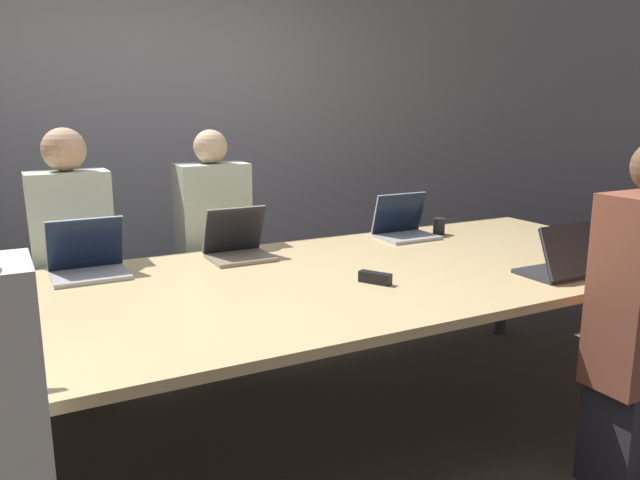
{
  "coord_description": "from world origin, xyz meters",
  "views": [
    {
      "loc": [
        -0.91,
        -2.45,
        1.56
      ],
      "look_at": [
        0.45,
        0.1,
        0.92
      ],
      "focal_mm": 35.0,
      "sensor_mm": 36.0,
      "label": 1
    }
  ],
  "objects_px": {
    "person_far_midleft": "(74,271)",
    "laptop_far_center": "(237,244)",
    "person_far_center": "(215,256)",
    "laptop_far_midleft": "(88,259)",
    "cup_far_right": "(439,226)",
    "laptop_near_right": "(562,262)",
    "laptop_far_right": "(403,225)",
    "stapler": "(375,278)"
  },
  "relations": [
    {
      "from": "laptop_far_midleft",
      "to": "laptop_far_center",
      "type": "height_order",
      "value": "laptop_far_midleft"
    },
    {
      "from": "person_far_midleft",
      "to": "stapler",
      "type": "height_order",
      "value": "person_far_midleft"
    },
    {
      "from": "laptop_far_midleft",
      "to": "person_far_center",
      "type": "bearing_deg",
      "value": 30.64
    },
    {
      "from": "laptop_far_midleft",
      "to": "stapler",
      "type": "height_order",
      "value": "laptop_far_midleft"
    },
    {
      "from": "person_far_midleft",
      "to": "stapler",
      "type": "relative_size",
      "value": 9.48
    },
    {
      "from": "person_far_center",
      "to": "stapler",
      "type": "bearing_deg",
      "value": -73.42
    },
    {
      "from": "laptop_far_right",
      "to": "stapler",
      "type": "xyz_separation_m",
      "value": [
        -0.68,
        -0.74,
        -0.05
      ]
    },
    {
      "from": "laptop_far_center",
      "to": "stapler",
      "type": "relative_size",
      "value": 2.07
    },
    {
      "from": "laptop_far_midleft",
      "to": "laptop_near_right",
      "type": "xyz_separation_m",
      "value": [
        1.93,
        -1.05,
        -0.01
      ]
    },
    {
      "from": "person_far_center",
      "to": "laptop_far_midleft",
      "type": "bearing_deg",
      "value": -149.36
    },
    {
      "from": "laptop_far_midleft",
      "to": "laptop_far_center",
      "type": "bearing_deg",
      "value": -0.6
    },
    {
      "from": "laptop_far_midleft",
      "to": "cup_far_right",
      "type": "distance_m",
      "value": 2.03
    },
    {
      "from": "person_far_midleft",
      "to": "laptop_far_right",
      "type": "distance_m",
      "value": 1.86
    },
    {
      "from": "stapler",
      "to": "laptop_far_midleft",
      "type": "bearing_deg",
      "value": 116.94
    },
    {
      "from": "person_far_midleft",
      "to": "cup_far_right",
      "type": "relative_size",
      "value": 14.55
    },
    {
      "from": "laptop_near_right",
      "to": "cup_far_right",
      "type": "distance_m",
      "value": 1.03
    },
    {
      "from": "person_far_midleft",
      "to": "laptop_near_right",
      "type": "distance_m",
      "value": 2.43
    },
    {
      "from": "laptop_far_midleft",
      "to": "cup_far_right",
      "type": "xyz_separation_m",
      "value": [
        2.03,
        -0.02,
        -0.03
      ]
    },
    {
      "from": "laptop_near_right",
      "to": "laptop_far_center",
      "type": "bearing_deg",
      "value": -41.11
    },
    {
      "from": "person_far_midleft",
      "to": "cup_far_right",
      "type": "distance_m",
      "value": 2.1
    },
    {
      "from": "person_far_midleft",
      "to": "person_far_center",
      "type": "height_order",
      "value": "person_far_midleft"
    },
    {
      "from": "person_far_midleft",
      "to": "cup_far_right",
      "type": "height_order",
      "value": "person_far_midleft"
    },
    {
      "from": "laptop_near_right",
      "to": "laptop_far_center",
      "type": "relative_size",
      "value": 1.01
    },
    {
      "from": "laptop_far_right",
      "to": "laptop_far_center",
      "type": "xyz_separation_m",
      "value": [
        -1.06,
        -0.02,
        0.0
      ]
    },
    {
      "from": "laptop_near_right",
      "to": "stapler",
      "type": "height_order",
      "value": "laptop_near_right"
    },
    {
      "from": "laptop_far_midleft",
      "to": "stapler",
      "type": "xyz_separation_m",
      "value": [
        1.11,
        -0.74,
        -0.05
      ]
    },
    {
      "from": "cup_far_right",
      "to": "laptop_far_center",
      "type": "xyz_separation_m",
      "value": [
        -1.3,
        0.01,
        0.03
      ]
    },
    {
      "from": "person_far_center",
      "to": "stapler",
      "type": "xyz_separation_m",
      "value": [
        0.35,
        -1.18,
        0.12
      ]
    },
    {
      "from": "laptop_far_midleft",
      "to": "laptop_far_center",
      "type": "distance_m",
      "value": 0.73
    },
    {
      "from": "laptop_far_center",
      "to": "cup_far_right",
      "type": "bearing_deg",
      "value": -0.65
    },
    {
      "from": "laptop_far_midleft",
      "to": "person_far_midleft",
      "type": "distance_m",
      "value": 0.42
    },
    {
      "from": "laptop_near_right",
      "to": "laptop_far_right",
      "type": "relative_size",
      "value": 0.93
    },
    {
      "from": "laptop_near_right",
      "to": "person_far_center",
      "type": "xyz_separation_m",
      "value": [
        -1.17,
        1.5,
        -0.16
      ]
    },
    {
      "from": "laptop_far_center",
      "to": "person_far_center",
      "type": "xyz_separation_m",
      "value": [
        0.02,
        0.46,
        -0.17
      ]
    },
    {
      "from": "laptop_far_center",
      "to": "stapler",
      "type": "xyz_separation_m",
      "value": [
        0.38,
        -0.73,
        -0.05
      ]
    },
    {
      "from": "cup_far_right",
      "to": "stapler",
      "type": "bearing_deg",
      "value": -142.35
    },
    {
      "from": "person_far_midleft",
      "to": "laptop_far_center",
      "type": "height_order",
      "value": "person_far_midleft"
    },
    {
      "from": "stapler",
      "to": "laptop_far_center",
      "type": "bearing_deg",
      "value": 87.84
    },
    {
      "from": "person_far_center",
      "to": "person_far_midleft",
      "type": "bearing_deg",
      "value": -176.23
    },
    {
      "from": "person_far_center",
      "to": "cup_far_right",
      "type": "bearing_deg",
      "value": -20.24
    },
    {
      "from": "laptop_far_center",
      "to": "person_far_center",
      "type": "height_order",
      "value": "person_far_center"
    },
    {
      "from": "laptop_far_right",
      "to": "person_far_center",
      "type": "height_order",
      "value": "person_far_center"
    }
  ]
}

